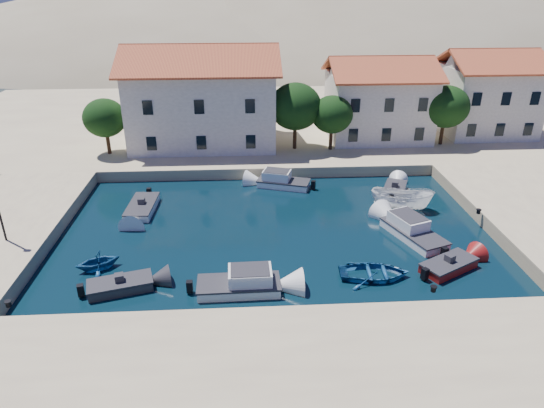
{
  "coord_description": "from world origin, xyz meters",
  "views": [
    {
      "loc": [
        -1.98,
        -20.35,
        16.3
      ],
      "look_at": [
        -0.15,
        10.34,
        2.0
      ],
      "focal_mm": 32.0,
      "sensor_mm": 36.0,
      "label": 1
    }
  ],
  "objects_px": {
    "rowboat_south": "(374,277)",
    "cabin_cruiser_east": "(414,232)",
    "building_right": "(487,91)",
    "cabin_cruiser_south": "(239,284)",
    "building_left": "(203,94)",
    "building_mid": "(378,97)",
    "boat_east": "(401,208)"
  },
  "relations": [
    {
      "from": "rowboat_south",
      "to": "building_left",
      "type": "bearing_deg",
      "value": 29.45
    },
    {
      "from": "building_left",
      "to": "rowboat_south",
      "type": "xyz_separation_m",
      "value": [
        11.61,
        -24.13,
        -5.94
      ]
    },
    {
      "from": "building_left",
      "to": "cabin_cruiser_south",
      "type": "height_order",
      "value": "building_left"
    },
    {
      "from": "building_right",
      "to": "cabin_cruiser_south",
      "type": "relative_size",
      "value": 1.97
    },
    {
      "from": "building_mid",
      "to": "cabin_cruiser_south",
      "type": "relative_size",
      "value": 2.19
    },
    {
      "from": "rowboat_south",
      "to": "cabin_cruiser_east",
      "type": "relative_size",
      "value": 0.76
    },
    {
      "from": "building_left",
      "to": "cabin_cruiser_east",
      "type": "distance_m",
      "value": 25.53
    },
    {
      "from": "building_right",
      "to": "building_mid",
      "type": "bearing_deg",
      "value": -175.24
    },
    {
      "from": "building_right",
      "to": "rowboat_south",
      "type": "height_order",
      "value": "building_right"
    },
    {
      "from": "building_mid",
      "to": "rowboat_south",
      "type": "bearing_deg",
      "value": -104.27
    },
    {
      "from": "boat_east",
      "to": "building_mid",
      "type": "bearing_deg",
      "value": 9.79
    },
    {
      "from": "building_left",
      "to": "cabin_cruiser_south",
      "type": "bearing_deg",
      "value": -82.06
    },
    {
      "from": "building_right",
      "to": "cabin_cruiser_south",
      "type": "height_order",
      "value": "building_right"
    },
    {
      "from": "cabin_cruiser_south",
      "to": "building_left",
      "type": "bearing_deg",
      "value": 96.78
    },
    {
      "from": "building_mid",
      "to": "building_right",
      "type": "xyz_separation_m",
      "value": [
        12.0,
        1.0,
        0.25
      ]
    },
    {
      "from": "building_right",
      "to": "rowboat_south",
      "type": "relative_size",
      "value": 2.25
    },
    {
      "from": "building_left",
      "to": "building_mid",
      "type": "bearing_deg",
      "value": 3.18
    },
    {
      "from": "cabin_cruiser_south",
      "to": "boat_east",
      "type": "distance_m",
      "value": 16.32
    },
    {
      "from": "building_right",
      "to": "cabin_cruiser_east",
      "type": "xyz_separation_m",
      "value": [
        -14.45,
        -21.5,
        -5.0
      ]
    },
    {
      "from": "building_left",
      "to": "building_right",
      "type": "distance_m",
      "value": 30.07
    },
    {
      "from": "building_left",
      "to": "boat_east",
      "type": "xyz_separation_m",
      "value": [
        16.12,
        -14.77,
        -5.94
      ]
    },
    {
      "from": "building_left",
      "to": "boat_east",
      "type": "distance_m",
      "value": 22.66
    },
    {
      "from": "cabin_cruiser_south",
      "to": "rowboat_south",
      "type": "height_order",
      "value": "cabin_cruiser_south"
    },
    {
      "from": "building_left",
      "to": "building_mid",
      "type": "distance_m",
      "value": 18.04
    },
    {
      "from": "cabin_cruiser_south",
      "to": "rowboat_south",
      "type": "relative_size",
      "value": 1.14
    },
    {
      "from": "building_mid",
      "to": "boat_east",
      "type": "height_order",
      "value": "building_mid"
    },
    {
      "from": "cabin_cruiser_south",
      "to": "cabin_cruiser_east",
      "type": "height_order",
      "value": "same"
    },
    {
      "from": "rowboat_south",
      "to": "boat_east",
      "type": "distance_m",
      "value": 10.39
    },
    {
      "from": "building_left",
      "to": "cabin_cruiser_east",
      "type": "height_order",
      "value": "building_left"
    },
    {
      "from": "rowboat_south",
      "to": "cabin_cruiser_east",
      "type": "bearing_deg",
      "value": -36.65
    },
    {
      "from": "cabin_cruiser_east",
      "to": "boat_east",
      "type": "distance_m",
      "value": 4.79
    },
    {
      "from": "building_left",
      "to": "rowboat_south",
      "type": "height_order",
      "value": "building_left"
    }
  ]
}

